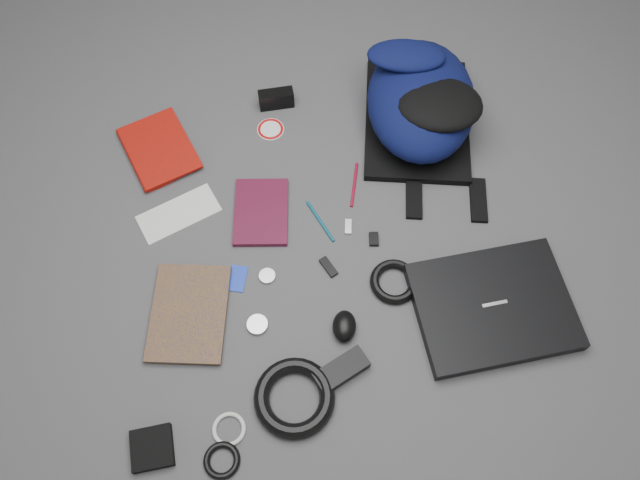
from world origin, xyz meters
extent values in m
plane|color=#4F4F51|center=(0.00, 0.00, 0.00)|extent=(4.00, 4.00, 0.00)
cube|color=black|center=(0.39, -0.29, 0.02)|extent=(0.41, 0.32, 0.04)
imported|color=#970E08|center=(-0.48, 0.38, 0.01)|extent=(0.24, 0.28, 0.03)
imported|color=#B5740C|center=(-0.47, -0.10, 0.01)|extent=(0.26, 0.31, 0.02)
cube|color=white|center=(-0.37, 0.18, 0.00)|extent=(0.24, 0.16, 0.00)
cube|color=#420C1F|center=(-0.14, 0.13, 0.01)|extent=(0.19, 0.24, 0.02)
cube|color=black|center=(-0.02, 0.50, 0.03)|extent=(0.11, 0.04, 0.06)
cylinder|color=white|center=(-0.06, 0.41, 0.00)|extent=(0.10, 0.10, 0.00)
cylinder|color=#0B5367|center=(0.02, 0.07, 0.00)|extent=(0.05, 0.14, 0.01)
cylinder|color=maroon|center=(0.14, 0.16, 0.00)|extent=(0.06, 0.14, 0.01)
cube|color=blue|center=(-0.24, -0.05, 0.00)|extent=(0.07, 0.09, 0.00)
cube|color=black|center=(0.01, -0.08, 0.01)|extent=(0.04, 0.06, 0.01)
cube|color=silver|center=(0.09, 0.03, 0.00)|extent=(0.03, 0.05, 0.01)
cube|color=black|center=(0.15, -0.02, 0.01)|extent=(0.03, 0.04, 0.01)
ellipsoid|color=black|center=(0.00, -0.26, 0.02)|extent=(0.08, 0.10, 0.04)
cylinder|color=#AEAFB1|center=(-0.16, -0.07, 0.01)|extent=(0.05, 0.05, 0.01)
cylinder|color=#ABABAD|center=(-0.21, -0.19, 0.01)|extent=(0.07, 0.07, 0.01)
torus|color=black|center=(0.16, -0.16, 0.01)|extent=(0.13, 0.13, 0.02)
cube|color=black|center=(-0.03, -0.36, 0.02)|extent=(0.15, 0.10, 0.03)
torus|color=black|center=(-0.16, -0.40, 0.02)|extent=(0.24, 0.24, 0.04)
cube|color=black|center=(-0.51, -0.44, 0.01)|extent=(0.10, 0.10, 0.02)
torus|color=black|center=(-0.35, -0.50, 0.01)|extent=(0.10, 0.10, 0.02)
torus|color=silver|center=(-0.33, -0.44, 0.01)|extent=(0.08, 0.08, 0.01)
camera|label=1|loc=(-0.18, -0.75, 1.54)|focal=35.00mm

